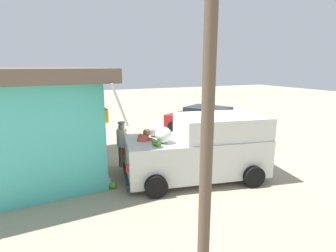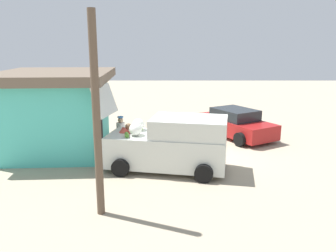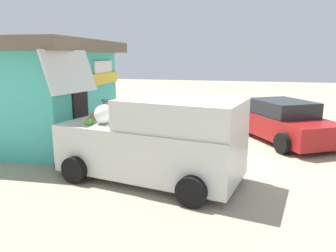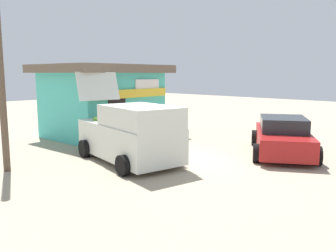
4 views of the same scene
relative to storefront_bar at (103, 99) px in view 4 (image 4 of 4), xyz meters
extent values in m
plane|color=tan|center=(-1.21, -5.69, -1.71)|extent=(60.00, 60.00, 0.00)
cube|color=#4CC6B7|center=(0.00, 0.01, -0.24)|extent=(4.76, 3.99, 2.94)
cube|color=yellow|center=(0.11, -1.91, 0.35)|extent=(4.33, 0.37, 0.36)
cube|color=black|center=(-0.71, -1.93, -0.71)|extent=(0.90, 0.11, 2.00)
cube|color=white|center=(1.11, -1.84, 0.64)|extent=(1.50, 0.15, 0.60)
cube|color=brown|center=(0.00, 0.01, 1.41)|extent=(5.56, 4.79, 0.36)
cube|color=silver|center=(-2.37, -4.60, -1.00)|extent=(2.54, 4.40, 1.10)
cube|color=silver|center=(-2.52, -5.37, -0.12)|extent=(2.18, 2.84, 0.65)
cube|color=black|center=(-2.74, -6.58, -0.16)|extent=(1.52, 0.36, 0.49)
cube|color=silver|center=(-1.95, -2.40, 0.72)|extent=(1.67, 0.70, 1.06)
ellipsoid|color=silver|center=(-1.67, -3.54, -0.23)|extent=(0.52, 0.44, 0.44)
ellipsoid|color=silver|center=(-2.43, -3.52, -0.22)|extent=(0.54, 0.45, 0.45)
cylinder|color=#639632|center=(-1.73, -3.60, -0.39)|extent=(0.29, 0.23, 0.12)
cylinder|color=#4F8E2E|center=(-2.63, -3.23, -0.37)|extent=(0.29, 0.19, 0.15)
cube|color=black|center=(-1.98, -2.53, -1.46)|extent=(1.70, 0.40, 0.16)
cube|color=red|center=(-2.67, -2.39, -0.94)|extent=(0.15, 0.08, 0.20)
cube|color=red|center=(-1.28, -2.65, -0.94)|extent=(0.15, 0.08, 0.20)
cylinder|color=black|center=(-3.59, -5.80, -1.41)|extent=(0.33, 0.64, 0.61)
cylinder|color=black|center=(-1.68, -6.16, -1.41)|extent=(0.33, 0.64, 0.61)
cylinder|color=black|center=(-3.06, -3.04, -1.41)|extent=(0.33, 0.64, 0.61)
cylinder|color=black|center=(-1.15, -3.40, -1.41)|extent=(0.33, 0.64, 0.61)
cube|color=maroon|center=(2.14, -7.86, -1.20)|extent=(4.51, 3.66, 0.69)
cube|color=#1E2328|center=(2.14, -7.86, -0.60)|extent=(2.52, 2.36, 0.50)
cylinder|color=black|center=(0.43, -7.79, -1.40)|extent=(0.65, 0.51, 0.62)
cylinder|color=black|center=(1.40, -9.41, -1.40)|extent=(0.65, 0.51, 0.62)
cylinder|color=black|center=(2.88, -6.32, -1.40)|extent=(0.65, 0.51, 0.62)
cylinder|color=black|center=(3.85, -7.94, -1.40)|extent=(0.65, 0.51, 0.62)
cylinder|color=#726047|center=(-0.57, -2.73, -1.32)|extent=(0.15, 0.15, 0.78)
cylinder|color=#726047|center=(-0.91, -2.77, -1.32)|extent=(0.15, 0.15, 0.78)
cylinder|color=silver|center=(-0.74, -2.75, -0.66)|extent=(0.38, 0.38, 0.55)
sphere|color=tan|center=(-0.74, -2.75, -0.27)|extent=(0.21, 0.21, 0.21)
cylinder|color=#3872B2|center=(-0.74, -2.75, -0.15)|extent=(0.23, 0.23, 0.05)
cylinder|color=silver|center=(-0.50, -2.72, -0.64)|extent=(0.09, 0.09, 0.52)
cylinder|color=silver|center=(-0.98, -2.78, -0.64)|extent=(0.09, 0.09, 0.52)
cylinder|color=navy|center=(-1.96, -2.73, -1.28)|extent=(0.15, 0.15, 0.87)
cylinder|color=navy|center=(-2.27, -2.89, -1.28)|extent=(0.15, 0.15, 0.87)
cylinder|color=#CC4C3F|center=(-2.03, -2.98, -0.59)|extent=(0.59, 0.73, 0.70)
sphere|color=brown|center=(-1.92, -3.21, -0.25)|extent=(0.24, 0.24, 0.24)
cylinder|color=#CC4C3F|center=(-1.74, -3.04, -0.64)|extent=(0.09, 0.09, 0.59)
cylinder|color=#CC4C3F|center=(-2.17, -3.25, -0.64)|extent=(0.09, 0.09, 0.59)
ellipsoid|color=silver|center=(-1.85, -1.86, -1.51)|extent=(0.71, 0.61, 0.41)
cylinder|color=#5DB23A|center=(-2.03, -2.08, -1.63)|extent=(0.31, 0.32, 0.15)
cylinder|color=#6CB745|center=(-1.50, -1.89, -1.64)|extent=(0.27, 0.29, 0.14)
cylinder|color=green|center=(-1.64, -1.62, -1.65)|extent=(0.31, 0.30, 0.12)
cylinder|color=#BF3F33|center=(1.80, -2.39, -1.51)|extent=(0.28, 0.28, 0.41)
cylinder|color=brown|center=(-5.67, -2.88, 0.88)|extent=(0.20, 0.20, 5.18)
camera|label=1|loc=(-9.05, -0.72, 1.66)|focal=28.55mm
camera|label=2|loc=(-13.89, -4.66, 2.63)|focal=36.32mm
camera|label=3|loc=(-9.20, -6.78, 1.10)|focal=34.41mm
camera|label=4|loc=(-9.75, -13.41, 1.18)|focal=37.40mm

